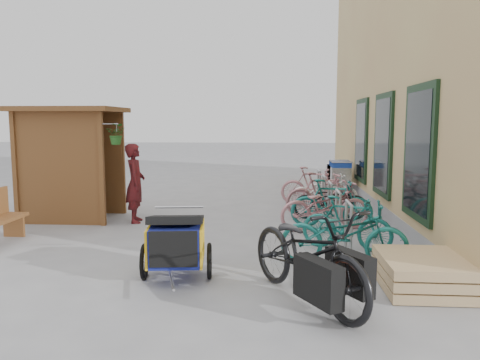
# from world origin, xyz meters

# --- Properties ---
(ground) EXTENTS (80.00, 80.00, 0.00)m
(ground) POSITION_xyz_m (0.00, 0.00, 0.00)
(ground) COLOR #9B9A9D
(kiosk) EXTENTS (2.49, 1.65, 2.40)m
(kiosk) POSITION_xyz_m (-3.28, 2.47, 1.55)
(kiosk) COLOR brown
(kiosk) RESTS_ON ground
(bike_rack) EXTENTS (0.05, 5.35, 0.86)m
(bike_rack) POSITION_xyz_m (2.30, 2.40, 0.52)
(bike_rack) COLOR #A5A8AD
(bike_rack) RESTS_ON ground
(pallet_stack) EXTENTS (1.00, 1.20, 0.40)m
(pallet_stack) POSITION_xyz_m (3.00, -1.40, 0.21)
(pallet_stack) COLOR tan
(pallet_stack) RESTS_ON ground
(shopping_carts) EXTENTS (0.56, 1.56, 1.01)m
(shopping_carts) POSITION_xyz_m (3.00, 6.41, 0.59)
(shopping_carts) COLOR silver
(shopping_carts) RESTS_ON ground
(child_trailer) EXTENTS (0.98, 1.60, 0.93)m
(child_trailer) POSITION_xyz_m (-0.16, -1.21, 0.52)
(child_trailer) COLOR navy
(child_trailer) RESTS_ON ground
(cargo_bike) EXTENTS (1.80, 2.28, 1.16)m
(cargo_bike) POSITION_xyz_m (1.54, -1.94, 0.57)
(cargo_bike) COLOR black
(cargo_bike) RESTS_ON ground
(person_kiosk) EXTENTS (0.51, 0.67, 1.65)m
(person_kiosk) POSITION_xyz_m (-1.74, 2.23, 0.82)
(person_kiosk) COLOR maroon
(person_kiosk) RESTS_ON ground
(bike_0) EXTENTS (1.89, 0.86, 0.96)m
(bike_0) POSITION_xyz_m (2.15, -0.54, 0.48)
(bike_0) COLOR #1B6D66
(bike_0) RESTS_ON ground
(bike_1) EXTENTS (1.54, 0.87, 0.89)m
(bike_1) POSITION_xyz_m (2.33, 0.36, 0.44)
(bike_1) COLOR #1B6D66
(bike_1) RESTS_ON ground
(bike_2) EXTENTS (1.90, 1.09, 0.94)m
(bike_2) POSITION_xyz_m (2.13, 1.76, 0.47)
(bike_2) COLOR #B9777F
(bike_2) RESTS_ON ground
(bike_3) EXTENTS (1.64, 0.56, 0.97)m
(bike_3) POSITION_xyz_m (2.28, 1.98, 0.48)
(bike_3) COLOR #1B6D66
(bike_3) RESTS_ON ground
(bike_4) EXTENTS (1.59, 0.60, 0.83)m
(bike_4) POSITION_xyz_m (2.36, 2.81, 0.41)
(bike_4) COLOR black
(bike_4) RESTS_ON ground
(bike_5) EXTENTS (1.69, 0.78, 0.98)m
(bike_5) POSITION_xyz_m (2.21, 3.18, 0.49)
(bike_5) COLOR #B9777F
(bike_5) RESTS_ON ground
(bike_6) EXTENTS (1.66, 0.67, 0.85)m
(bike_6) POSITION_xyz_m (2.34, 3.94, 0.43)
(bike_6) COLOR white
(bike_6) RESTS_ON ground
(bike_7) EXTENTS (1.66, 0.64, 0.97)m
(bike_7) POSITION_xyz_m (2.13, 4.54, 0.49)
(bike_7) COLOR #B9777F
(bike_7) RESTS_ON ground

